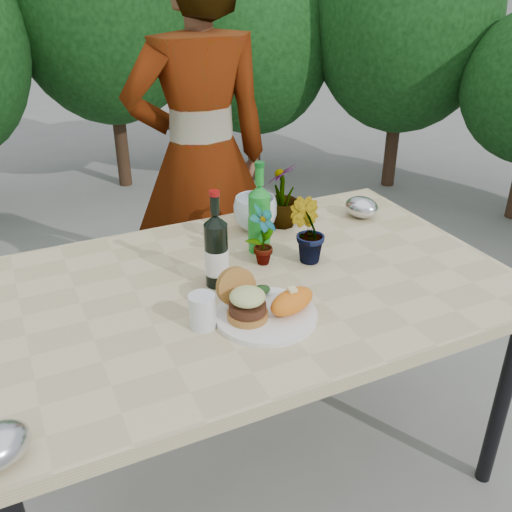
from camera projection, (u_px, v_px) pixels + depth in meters
name	position (u px, v px, depth m)	size (l,w,h in m)	color
ground	(247.00, 461.00, 2.07)	(80.00, 80.00, 0.00)	slate
patio_table	(245.00, 299.00, 1.74)	(1.60, 1.00, 0.75)	#D1BC8B
shrub_hedge	(151.00, 59.00, 2.98)	(6.91, 5.06, 2.32)	#382316
dinner_plate	(266.00, 315.00, 1.55)	(0.28, 0.28, 0.01)	white
burger_stack	(245.00, 300.00, 1.52)	(0.11, 0.16, 0.11)	#B7722D
sweet_potato	(292.00, 301.00, 1.54)	(0.15, 0.08, 0.06)	orange
grilled_veg	(257.00, 292.00, 1.62)	(0.08, 0.05, 0.03)	olive
wine_bottle	(216.00, 251.00, 1.66)	(0.07, 0.07, 0.30)	black
sparkling_water	(259.00, 220.00, 1.86)	(0.07, 0.07, 0.31)	#198B27
plastic_cup	(202.00, 311.00, 1.50)	(0.07, 0.07, 0.10)	silver
seedling_left	(263.00, 236.00, 1.78)	(0.10, 0.07, 0.20)	#23551D
seedling_mid	(307.00, 231.00, 1.80)	(0.11, 0.09, 0.21)	#27531C
seedling_right	(282.00, 195.00, 2.04)	(0.13, 0.13, 0.23)	#255B1F
blue_bowl	(255.00, 213.00, 2.03)	(0.16, 0.16, 0.12)	silver
foil_packet_right	(362.00, 207.00, 2.14)	(0.13, 0.11, 0.08)	silver
person	(201.00, 160.00, 2.42)	(0.63, 0.41, 1.72)	#99674C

